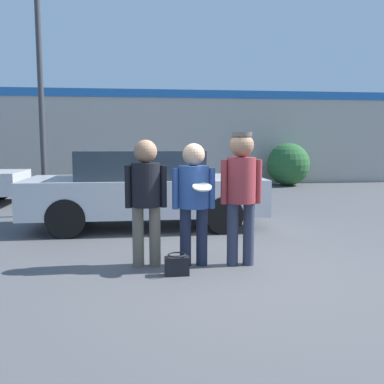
# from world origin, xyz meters

# --- Properties ---
(ground_plane) EXTENTS (56.00, 56.00, 0.00)m
(ground_plane) POSITION_xyz_m (0.00, 0.00, 0.00)
(ground_plane) COLOR #4C4C4F
(storefront_building) EXTENTS (24.00, 0.22, 3.57)m
(storefront_building) POSITION_xyz_m (0.00, 11.03, 1.82)
(storefront_building) COLOR #B2A89E
(storefront_building) RESTS_ON ground
(person_left) EXTENTS (0.55, 0.38, 1.67)m
(person_left) POSITION_xyz_m (-1.00, 0.21, 1.00)
(person_left) COLOR #665B4C
(person_left) RESTS_ON ground
(person_middle_with_frisbee) EXTENTS (0.57, 0.59, 1.63)m
(person_middle_with_frisbee) POSITION_xyz_m (-0.37, 0.18, 0.98)
(person_middle_with_frisbee) COLOR #1E2338
(person_middle_with_frisbee) RESTS_ON ground
(person_right) EXTENTS (0.55, 0.38, 1.77)m
(person_right) POSITION_xyz_m (0.25, 0.12, 1.08)
(person_right) COLOR #2D3347
(person_right) RESTS_ON ground
(parked_car_near) EXTENTS (4.44, 1.82, 1.48)m
(parked_car_near) POSITION_xyz_m (-0.99, 2.88, 0.75)
(parked_car_near) COLOR #B7BABF
(parked_car_near) RESTS_ON ground
(street_lamp) EXTENTS (1.10, 0.35, 5.98)m
(street_lamp) POSITION_xyz_m (-2.98, 4.35, 3.63)
(street_lamp) COLOR #38383D
(street_lamp) RESTS_ON ground
(shrub) EXTENTS (1.59, 1.59, 1.59)m
(shrub) POSITION_xyz_m (4.45, 10.05, 0.79)
(shrub) COLOR #285B2D
(shrub) RESTS_ON ground
(handbag) EXTENTS (0.30, 0.23, 0.27)m
(handbag) POSITION_xyz_m (-0.64, -0.22, 0.13)
(handbag) COLOR black
(handbag) RESTS_ON ground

